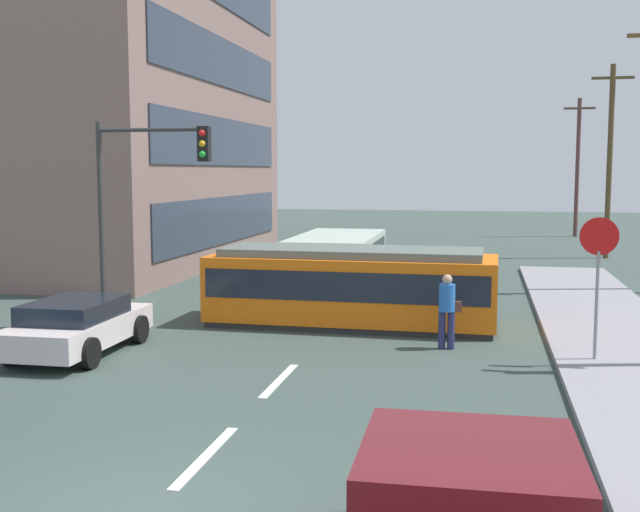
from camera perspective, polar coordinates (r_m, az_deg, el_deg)
The scene contains 13 objects.
ground_plane at distance 18.66m, azimuth 0.15°, elevation -5.92°, with size 120.00×120.00×0.00m, color #3B4B45.
lane_stripe_1 at distance 11.24m, azimuth -8.36°, elevation -14.30°, with size 0.16×2.40×0.01m, color silver.
lane_stripe_2 at distance 14.88m, azimuth -2.99°, elevation -9.08°, with size 0.16×2.40×0.01m, color silver.
lane_stripe_3 at distance 26.00m, azimuth 3.52°, elevation -2.45°, with size 0.16×2.40×0.01m, color silver.
lane_stripe_4 at distance 31.89m, azimuth 5.07°, elevation -0.84°, with size 0.16×2.40×0.01m, color silver.
streetcar_tram at distance 19.92m, azimuth 2.35°, elevation -2.16°, with size 7.31×2.65×1.98m.
city_bus at distance 25.23m, azimuth 1.25°, elevation -0.26°, with size 2.59×5.77×1.87m.
pedestrian_crossing at distance 17.45m, azimuth 9.30°, elevation -3.71°, with size 0.51×0.36×1.67m.
parked_sedan_mid at distance 17.63m, azimuth -17.35°, elevation -4.87°, with size 2.00×4.03×1.19m.
stop_sign at distance 16.53m, azimuth 19.73°, elevation -0.17°, with size 0.76×0.07×2.88m.
traffic_light_mast at distance 19.64m, azimuth -12.84°, elevation 5.12°, with size 2.95×0.33×5.13m.
utility_pole_far at distance 37.38m, azimuth 20.47°, elevation 6.74°, with size 1.80×0.24×8.63m.
utility_pole_distant at distance 49.07m, azimuth 18.35°, elevation 6.36°, with size 1.80×0.24×8.21m.
Camera 1 is at (3.68, -7.87, 3.94)m, focal length 43.66 mm.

